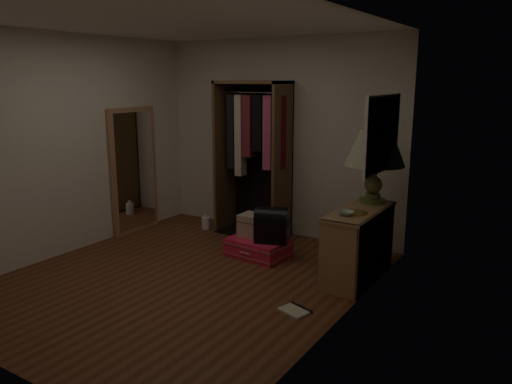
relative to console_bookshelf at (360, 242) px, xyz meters
The scene contains 13 objects.
ground 1.90m from the console_bookshelf, 145.74° to the right, with size 4.00×4.00×0.00m, color #552D18.
room_walls 2.09m from the console_bookshelf, 145.54° to the right, with size 3.52×4.02×2.60m.
console_bookshelf is the anchor object (origin of this frame).
open_wardrobe 2.08m from the console_bookshelf, 157.70° to the left, with size 0.96×0.50×2.05m.
floor_mirror 3.27m from the console_bookshelf, behind, with size 0.06×0.80×1.70m.
pink_suitcase 1.28m from the console_bookshelf, behind, with size 0.75×0.57×0.22m.
train_case 1.33m from the console_bookshelf, behind, with size 0.39×0.27×0.28m.
black_bag 1.05m from the console_bookshelf, behind, with size 0.44×0.35×0.42m.
table_lamp 1.00m from the console_bookshelf, 89.24° to the left, with size 0.83×0.83×0.80m.
brass_tray 0.41m from the console_bookshelf, 88.69° to the right, with size 0.30×0.30×0.01m.
ceramic_bowl 0.49m from the console_bookshelf, 98.37° to the right, with size 0.16×0.16×0.04m, color #9DBCA3.
white_jug 2.53m from the console_bookshelf, 168.21° to the left, with size 0.12×0.12×0.21m.
floor_book 1.17m from the console_bookshelf, 99.49° to the right, with size 0.31×0.27×0.02m.
Camera 1 is at (3.28, -3.78, 2.07)m, focal length 35.00 mm.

